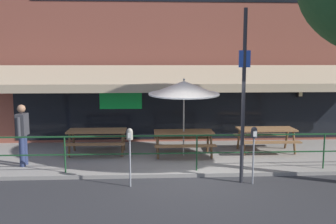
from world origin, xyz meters
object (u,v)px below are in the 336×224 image
object	(u,v)px
patio_umbrella_centre	(184,88)
street_sign_pole	(243,95)
pedestrian_walking	(23,132)
picnic_table_left	(97,135)
picnic_table_centre	(184,136)
parking_meter_far	(254,138)
picnic_table_right	(266,133)
parking_meter_near	(130,140)

from	to	relation	value
patio_umbrella_centre	street_sign_pole	xyz separation A→B (m)	(1.22, -2.33, -0.01)
pedestrian_walking	street_sign_pole	size ratio (longest dim) A/B	0.40
picnic_table_left	picnic_table_centre	xyz separation A→B (m)	(2.67, -0.37, 0.00)
parking_meter_far	street_sign_pole	world-z (taller)	street_sign_pole
picnic_table_centre	picnic_table_right	distance (m)	2.70
picnic_table_right	patio_umbrella_centre	bearing A→B (deg)	-172.48
picnic_table_right	street_sign_pole	bearing A→B (deg)	-118.51
pedestrian_walking	picnic_table_left	bearing A→B (deg)	32.86
picnic_table_left	picnic_table_centre	world-z (taller)	same
picnic_table_left	street_sign_pole	bearing A→B (deg)	-34.65
picnic_table_right	picnic_table_centre	bearing A→B (deg)	-172.34
picnic_table_right	parking_meter_near	world-z (taller)	parking_meter_near
picnic_table_left	picnic_table_right	xyz separation A→B (m)	(5.34, -0.01, 0.00)
picnic_table_left	parking_meter_far	bearing A→B (deg)	-34.13
patio_umbrella_centre	pedestrian_walking	xyz separation A→B (m)	(-4.55, -0.85, -1.12)
patio_umbrella_centre	parking_meter_far	world-z (taller)	patio_umbrella_centre
picnic_table_left	picnic_table_right	size ratio (longest dim) A/B	1.00
picnic_table_left	street_sign_pole	distance (m)	4.95
picnic_table_left	picnic_table_right	distance (m)	5.34
picnic_table_centre	parking_meter_far	size ratio (longest dim) A/B	1.27
picnic_table_centre	patio_umbrella_centre	bearing A→B (deg)	90.00
picnic_table_centre	parking_meter_near	distance (m)	2.94
picnic_table_centre	pedestrian_walking	size ratio (longest dim) A/B	1.05
picnic_table_left	parking_meter_near	xyz separation A→B (m)	(1.15, -2.85, 0.44)
picnic_table_centre	parking_meter_near	bearing A→B (deg)	-121.48
parking_meter_far	patio_umbrella_centre	bearing A→B (deg)	121.03
picnic_table_right	pedestrian_walking	distance (m)	7.32
parking_meter_far	street_sign_pole	xyz separation A→B (m)	(-0.25, 0.12, 1.02)
patio_umbrella_centre	parking_meter_near	bearing A→B (deg)	-121.41
picnic_table_left	parking_meter_near	distance (m)	3.11
picnic_table_left	parking_meter_far	xyz separation A→B (m)	(4.14, -2.81, 0.44)
picnic_table_right	parking_meter_near	distance (m)	5.08
pedestrian_walking	parking_meter_near	distance (m)	3.44
patio_umbrella_centre	street_sign_pole	size ratio (longest dim) A/B	0.56
picnic_table_right	patio_umbrella_centre	distance (m)	3.07
street_sign_pole	pedestrian_walking	bearing A→B (deg)	165.61
picnic_table_centre	patio_umbrella_centre	size ratio (longest dim) A/B	0.76
picnic_table_right	street_sign_pole	xyz separation A→B (m)	(-1.45, -2.68, 1.46)
picnic_table_left	parking_meter_far	distance (m)	5.02
picnic_table_centre	parking_meter_near	world-z (taller)	parking_meter_near
parking_meter_near	street_sign_pole	world-z (taller)	street_sign_pole
patio_umbrella_centre	pedestrian_walking	bearing A→B (deg)	-169.45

